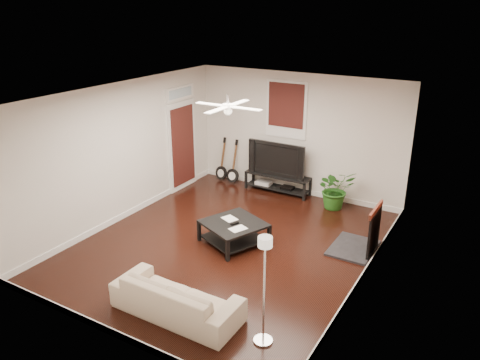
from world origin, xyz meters
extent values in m
cube|color=black|center=(0.00, 0.00, 0.00)|extent=(5.00, 6.00, 0.01)
cube|color=white|center=(0.00, 0.00, 2.80)|extent=(5.00, 6.00, 0.01)
cube|color=silver|center=(0.00, 3.00, 1.40)|extent=(5.00, 0.01, 2.80)
cube|color=silver|center=(0.00, -3.00, 1.40)|extent=(5.00, 0.01, 2.80)
cube|color=silver|center=(-2.50, 0.00, 1.40)|extent=(0.01, 6.00, 2.80)
cube|color=silver|center=(2.50, 0.00, 1.40)|extent=(0.01, 6.00, 2.80)
cube|color=brown|center=(2.49, 1.00, 1.40)|extent=(0.02, 2.20, 2.80)
cube|color=black|center=(2.20, 1.00, 0.46)|extent=(0.80, 1.10, 0.92)
cube|color=#38110F|center=(-0.30, 2.97, 1.95)|extent=(1.00, 0.06, 1.30)
cube|color=white|center=(-2.46, 1.90, 1.25)|extent=(0.08, 1.00, 2.50)
cube|color=black|center=(-0.37, 2.78, 0.22)|extent=(1.56, 0.42, 0.44)
imported|color=black|center=(-0.37, 2.80, 0.84)|extent=(1.40, 0.18, 0.81)
cube|color=black|center=(0.05, 0.09, 0.21)|extent=(1.31, 1.31, 0.42)
imported|color=tan|center=(0.45, -2.16, 0.28)|extent=(1.92, 0.76, 0.56)
imported|color=#24611B|center=(1.12, 2.58, 0.44)|extent=(1.06, 1.05, 0.89)
camera|label=1|loc=(4.12, -6.60, 4.24)|focal=35.22mm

